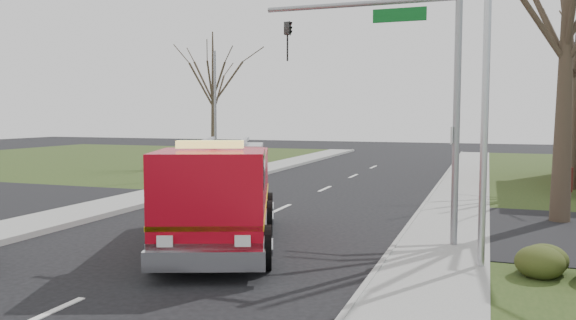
% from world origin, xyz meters
% --- Properties ---
extents(ground, '(120.00, 120.00, 0.00)m').
position_xyz_m(ground, '(0.00, 0.00, 0.00)').
color(ground, black).
rests_on(ground, ground).
extents(sidewalk_right, '(2.40, 80.00, 0.15)m').
position_xyz_m(sidewalk_right, '(6.20, 0.00, 0.07)').
color(sidewalk_right, gray).
rests_on(sidewalk_right, ground).
extents(sidewalk_left, '(2.40, 80.00, 0.15)m').
position_xyz_m(sidewalk_left, '(-6.20, 0.00, 0.07)').
color(sidewalk_left, gray).
rests_on(sidewalk_left, ground).
extents(health_center_sign, '(0.12, 2.00, 1.40)m').
position_xyz_m(health_center_sign, '(10.50, 12.50, 0.88)').
color(health_center_sign, '#42120F').
rests_on(health_center_sign, ground).
extents(hedge_corner, '(2.80, 2.00, 0.90)m').
position_xyz_m(hedge_corner, '(9.00, -1.00, 0.58)').
color(hedge_corner, '#2F3B15').
rests_on(hedge_corner, lawn_right).
extents(bare_tree_left, '(4.50, 4.50, 9.00)m').
position_xyz_m(bare_tree_left, '(-10.00, 20.00, 5.56)').
color(bare_tree_left, '#362C20').
rests_on(bare_tree_left, ground).
extents(traffic_signal_mast, '(5.29, 0.18, 6.80)m').
position_xyz_m(traffic_signal_mast, '(5.21, 1.50, 4.71)').
color(traffic_signal_mast, gray).
rests_on(traffic_signal_mast, ground).
extents(streetlight_pole, '(1.48, 0.16, 8.40)m').
position_xyz_m(streetlight_pole, '(7.14, -0.50, 4.55)').
color(streetlight_pole, '#B7BABF').
rests_on(streetlight_pole, ground).
extents(utility_pole_far, '(0.14, 0.14, 7.00)m').
position_xyz_m(utility_pole_far, '(-6.80, 14.00, 3.50)').
color(utility_pole_far, gray).
rests_on(utility_pole_far, ground).
extents(fire_engine, '(4.95, 7.73, 2.95)m').
position_xyz_m(fire_engine, '(0.54, -0.13, 1.34)').
color(fire_engine, '#B10818').
rests_on(fire_engine, ground).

